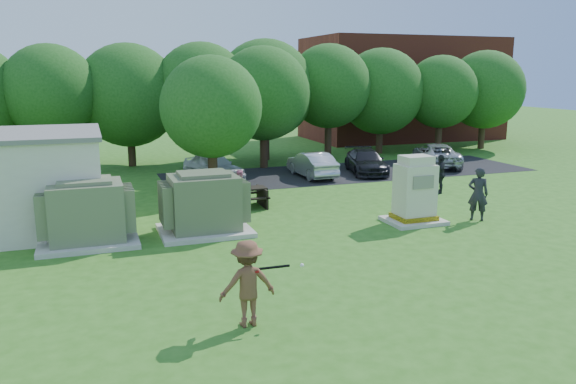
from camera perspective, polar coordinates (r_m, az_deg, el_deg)
name	(u,v)px	position (r m, az deg, el deg)	size (l,w,h in m)	color
ground	(336,265)	(15.90, 4.88, -7.43)	(120.00, 120.00, 0.00)	#2D6619
brick_building	(401,89)	(47.34, 11.44, 10.24)	(15.00, 8.00, 8.00)	maroon
parking_strip	(351,172)	(30.65, 6.38, 2.04)	(20.00, 6.00, 0.01)	#232326
transformer_left	(87,214)	(18.63, -19.75, -2.09)	(3.00, 2.40, 2.07)	beige
transformer_right	(204,205)	(18.95, -8.52, -1.27)	(3.00, 2.40, 2.07)	beige
generator_cabinet	(415,194)	(20.50, 12.75, -0.16)	(1.99, 1.63, 2.43)	beige
picnic_table	(243,195)	(22.39, -4.61, -0.35)	(1.87, 1.41, 0.80)	black
batter	(247,283)	(12.00, -4.15, -9.24)	(1.21, 0.70, 1.88)	brown
person_by_generator	(478,194)	(21.43, 18.74, -0.20)	(0.72, 0.47, 1.97)	black
person_at_picnic	(241,188)	(22.76, -4.79, 0.43)	(0.71, 0.55, 1.45)	#C46885
person_walking_right	(440,174)	(25.89, 15.23, 1.79)	(1.02, 0.42, 1.74)	black
car_white	(214,166)	(28.52, -7.56, 2.59)	(1.56, 3.87, 1.32)	silver
car_silver_a	(312,164)	(29.01, 2.44, 2.82)	(1.37, 3.92, 1.29)	#B3B3B8
car_dark	(366,162)	(30.34, 7.92, 3.08)	(1.75, 4.29, 1.25)	black
car_silver_b	(436,155)	(33.36, 14.82, 3.66)	(2.19, 4.75, 1.32)	#B1B1B6
batting_equipment	(272,268)	(12.01, -1.59, -7.74)	(1.30, 0.24, 0.12)	black
tree_row	(232,93)	(33.13, -5.67, 10.02)	(41.30, 13.30, 7.30)	#47301E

